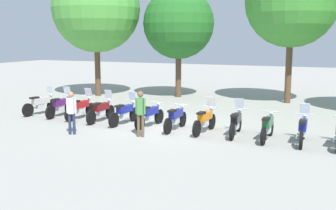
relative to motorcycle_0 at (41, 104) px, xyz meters
The scene contains 17 objects.
ground_plane 6.90m from the motorcycle_0, ahead, with size 80.00×80.00×0.00m, color #9E9B93.
motorcycle_0 is the anchor object (origin of this frame).
motorcycle_1 1.24m from the motorcycle_0, ahead, with size 0.62×2.19×1.37m.
motorcycle_2 2.50m from the motorcycle_0, ahead, with size 0.62×2.19×1.37m.
motorcycle_3 3.76m from the motorcycle_0, ahead, with size 0.62×2.19×1.37m.
motorcycle_4 5.01m from the motorcycle_0, ahead, with size 0.63×2.19×1.37m.
motorcycle_5 6.26m from the motorcycle_0, ahead, with size 0.64×2.19×0.99m.
motorcycle_6 7.51m from the motorcycle_0, ahead, with size 0.62×2.19×0.99m.
motorcycle_7 8.75m from the motorcycle_0, ahead, with size 0.62×2.19×1.37m.
motorcycle_8 9.99m from the motorcycle_0, ahead, with size 0.62×2.19×1.37m.
motorcycle_9 11.25m from the motorcycle_0, ahead, with size 0.62×2.19×0.99m.
motorcycle_10 12.50m from the motorcycle_0, ahead, with size 0.62×2.19×1.37m.
person_0 5.06m from the motorcycle_0, 36.54° to the right, with size 0.40×0.28×1.68m.
person_2 7.12m from the motorcycle_0, 19.07° to the right, with size 0.41×0.27×1.76m.
tree_0 8.42m from the motorcycle_0, 98.34° to the left, with size 5.55×5.55×8.33m.
tree_1 10.01m from the motorcycle_0, 64.03° to the left, with size 4.40×4.40×6.80m.
tree_2 14.63m from the motorcycle_0, 38.47° to the left, with size 5.20×5.20×8.35m.
Camera 1 is at (6.93, -15.55, 3.76)m, focal length 44.43 mm.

